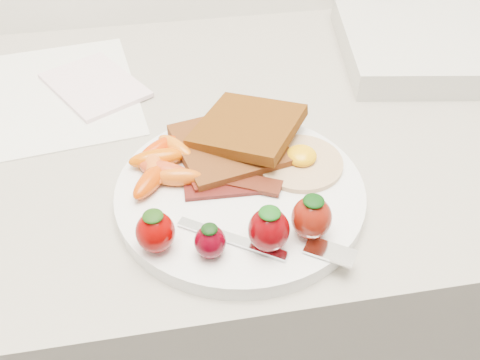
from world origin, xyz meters
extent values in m
cube|color=gray|center=(0.00, 1.70, 0.45)|extent=(2.00, 0.60, 0.90)
cylinder|color=white|center=(-0.01, 1.55, 0.91)|extent=(0.27, 0.27, 0.02)
cube|color=#4A2310|center=(-0.01, 1.61, 0.93)|extent=(0.14, 0.14, 0.01)
cube|color=#451C08|center=(0.01, 1.63, 0.94)|extent=(0.15, 0.15, 0.03)
cylinder|color=beige|center=(0.06, 1.58, 0.92)|extent=(0.13, 0.13, 0.01)
ellipsoid|color=#F1A605|center=(0.06, 1.58, 0.93)|extent=(0.05, 0.05, 0.02)
cube|color=black|center=(-0.03, 1.55, 0.92)|extent=(0.09, 0.03, 0.00)
cube|color=black|center=(-0.01, 1.56, 0.92)|extent=(0.09, 0.06, 0.00)
cube|color=#470308|center=(-0.02, 1.57, 0.92)|extent=(0.09, 0.04, 0.00)
ellipsoid|color=#C95100|center=(-0.10, 1.60, 0.93)|extent=(0.07, 0.03, 0.02)
ellipsoid|color=#BE3B14|center=(-0.09, 1.58, 0.93)|extent=(0.07, 0.05, 0.02)
ellipsoid|color=#BF3A00|center=(-0.11, 1.57, 0.93)|extent=(0.05, 0.07, 0.02)
ellipsoid|color=#D8640D|center=(-0.08, 1.62, 0.93)|extent=(0.05, 0.06, 0.02)
ellipsoid|color=#CE3400|center=(-0.10, 1.62, 0.93)|extent=(0.06, 0.05, 0.02)
ellipsoid|color=#CD560D|center=(-0.08, 1.57, 0.93)|extent=(0.06, 0.03, 0.02)
ellipsoid|color=orange|center=(-0.10, 1.59, 0.93)|extent=(0.03, 0.06, 0.02)
ellipsoid|color=#750100|center=(-0.11, 1.48, 0.94)|extent=(0.04, 0.04, 0.04)
ellipsoid|color=#16390B|center=(-0.11, 1.48, 0.96)|extent=(0.02, 0.02, 0.01)
ellipsoid|color=#4C000B|center=(-0.06, 1.46, 0.93)|extent=(0.03, 0.03, 0.03)
ellipsoid|color=black|center=(-0.06, 1.46, 0.95)|extent=(0.02, 0.02, 0.01)
ellipsoid|color=#5A0105|center=(0.00, 1.46, 0.94)|extent=(0.04, 0.04, 0.04)
ellipsoid|color=#104A0F|center=(0.00, 1.46, 0.96)|extent=(0.02, 0.02, 0.01)
ellipsoid|color=maroon|center=(0.04, 1.47, 0.94)|extent=(0.04, 0.04, 0.04)
ellipsoid|color=black|center=(0.04, 1.47, 0.96)|extent=(0.02, 0.02, 0.01)
cube|color=silver|center=(-0.03, 1.48, 0.92)|extent=(0.10, 0.07, 0.00)
cube|color=silver|center=(0.06, 1.44, 0.92)|extent=(0.05, 0.04, 0.00)
cube|color=white|center=(-0.22, 1.80, 0.90)|extent=(0.23, 0.29, 0.00)
cube|color=silver|center=(-0.18, 1.81, 0.91)|extent=(0.16, 0.18, 0.01)
cube|color=beige|center=(0.36, 1.81, 0.92)|extent=(0.36, 0.31, 0.04)
camera|label=1|loc=(-0.09, 1.13, 1.31)|focal=40.00mm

